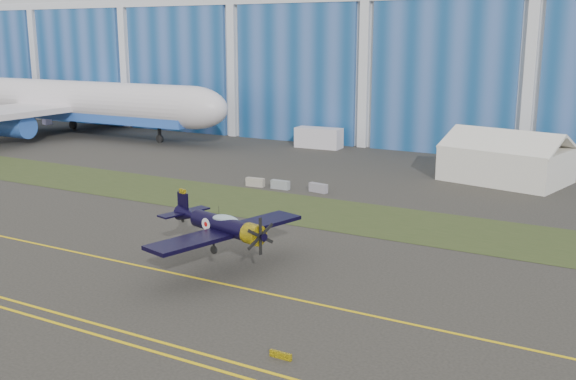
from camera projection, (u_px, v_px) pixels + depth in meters
The scene contains 14 objects.
ground at pixel (118, 234), 53.77m from camera, with size 260.00×260.00×0.00m, color #38352F.
grass_median at pixel (219, 198), 65.65m from camera, with size 260.00×10.00×0.02m, color #475128.
hangar at pixel (418, 38), 111.35m from camera, with size 220.00×45.70×30.00m.
taxiway_centreline at pixel (70, 251), 49.52m from camera, with size 200.00×0.20×0.02m, color yellow.
guard_board_right at pixel (281, 355), 33.02m from camera, with size 1.20×0.15×0.35m, color yellow.
warbird at pixel (222, 225), 44.92m from camera, with size 12.62×14.09×3.55m.
jetliner at pixel (60, 57), 105.65m from camera, with size 70.59×60.20×24.29m.
tent at pixel (506, 155), 72.57m from camera, with size 13.90×11.38×5.71m.
shipping_container at pixel (319, 138), 94.67m from camera, with size 6.50×2.60×2.82m, color silver.
tug at pixel (480, 154), 86.18m from camera, with size 2.39×1.49×1.39m, color #FFD300.
cart at pixel (47, 121), 119.62m from camera, with size 1.87×1.12×1.12m, color silver.
barrier_a at pixel (255, 182), 70.58m from camera, with size 2.00×0.60×0.90m, color #A09789.
barrier_b at pixel (280, 185), 69.38m from camera, with size 2.00×0.60×0.90m, color gray.
barrier_c at pixel (318, 188), 67.95m from camera, with size 2.00×0.60×0.90m, color gray.
Camera 1 is at (37.22, -38.26, 15.50)m, focal length 42.00 mm.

